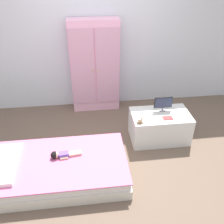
{
  "coord_description": "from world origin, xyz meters",
  "views": [
    {
      "loc": [
        -0.19,
        -2.6,
        2.46
      ],
      "look_at": [
        0.17,
        0.31,
        0.57
      ],
      "focal_mm": 39.28,
      "sensor_mm": 36.0,
      "label": 1
    }
  ],
  "objects_px": {
    "book_red": "(168,118)",
    "doll": "(60,155)",
    "bed": "(61,169)",
    "wardrobe": "(95,67)",
    "tv_stand": "(159,126)",
    "tv_monitor": "(163,103)",
    "rocking_horse_toy": "(141,120)"
  },
  "relations": [
    {
      "from": "tv_stand",
      "to": "book_red",
      "type": "bearing_deg",
      "value": -61.13
    },
    {
      "from": "doll",
      "to": "tv_monitor",
      "type": "bearing_deg",
      "value": 22.85
    },
    {
      "from": "wardrobe",
      "to": "tv_stand",
      "type": "bearing_deg",
      "value": -49.13
    },
    {
      "from": "doll",
      "to": "book_red",
      "type": "relative_size",
      "value": 2.76
    },
    {
      "from": "tv_monitor",
      "to": "book_red",
      "type": "relative_size",
      "value": 1.94
    },
    {
      "from": "bed",
      "to": "book_red",
      "type": "distance_m",
      "value": 1.66
    },
    {
      "from": "tv_stand",
      "to": "bed",
      "type": "bearing_deg",
      "value": -157.19
    },
    {
      "from": "tv_monitor",
      "to": "rocking_horse_toy",
      "type": "height_order",
      "value": "tv_monitor"
    },
    {
      "from": "wardrobe",
      "to": "book_red",
      "type": "relative_size",
      "value": 11.4
    },
    {
      "from": "wardrobe",
      "to": "tv_monitor",
      "type": "relative_size",
      "value": 5.87
    },
    {
      "from": "doll",
      "to": "tv_monitor",
      "type": "relative_size",
      "value": 1.42
    },
    {
      "from": "bed",
      "to": "book_red",
      "type": "bearing_deg",
      "value": 18.04
    },
    {
      "from": "bed",
      "to": "book_red",
      "type": "height_order",
      "value": "book_red"
    },
    {
      "from": "bed",
      "to": "doll",
      "type": "relative_size",
      "value": 4.37
    },
    {
      "from": "doll",
      "to": "book_red",
      "type": "xyz_separation_m",
      "value": [
        1.54,
        0.43,
        0.15
      ]
    },
    {
      "from": "bed",
      "to": "book_red",
      "type": "relative_size",
      "value": 12.07
    },
    {
      "from": "wardrobe",
      "to": "doll",
      "type": "bearing_deg",
      "value": -109.36
    },
    {
      "from": "rocking_horse_toy",
      "to": "book_red",
      "type": "bearing_deg",
      "value": 9.63
    },
    {
      "from": "wardrobe",
      "to": "tv_monitor",
      "type": "height_order",
      "value": "wardrobe"
    },
    {
      "from": "rocking_horse_toy",
      "to": "book_red",
      "type": "xyz_separation_m",
      "value": [
        0.42,
        0.07,
        -0.04
      ]
    },
    {
      "from": "bed",
      "to": "tv_stand",
      "type": "distance_m",
      "value": 1.61
    },
    {
      "from": "doll",
      "to": "tv_stand",
      "type": "xyz_separation_m",
      "value": [
        1.47,
        0.55,
        -0.08
      ]
    },
    {
      "from": "doll",
      "to": "wardrobe",
      "type": "xyz_separation_m",
      "value": [
        0.56,
        1.6,
        0.51
      ]
    },
    {
      "from": "book_red",
      "to": "doll",
      "type": "bearing_deg",
      "value": -164.37
    },
    {
      "from": "rocking_horse_toy",
      "to": "doll",
      "type": "bearing_deg",
      "value": -162.18
    },
    {
      "from": "book_red",
      "to": "wardrobe",
      "type": "bearing_deg",
      "value": 129.81
    },
    {
      "from": "tv_stand",
      "to": "doll",
      "type": "bearing_deg",
      "value": -159.53
    },
    {
      "from": "bed",
      "to": "tv_monitor",
      "type": "xyz_separation_m",
      "value": [
        1.53,
        0.71,
        0.46
      ]
    },
    {
      "from": "bed",
      "to": "doll",
      "type": "xyz_separation_m",
      "value": [
        0.01,
        0.07,
        0.17
      ]
    },
    {
      "from": "doll",
      "to": "tv_stand",
      "type": "distance_m",
      "value": 1.57
    },
    {
      "from": "bed",
      "to": "wardrobe",
      "type": "distance_m",
      "value": 1.9
    },
    {
      "from": "doll",
      "to": "tv_monitor",
      "type": "distance_m",
      "value": 1.67
    }
  ]
}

